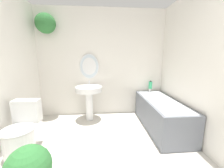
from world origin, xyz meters
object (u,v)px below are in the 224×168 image
toilet (22,134)px  pedestal_sink (89,94)px  bathtub (161,113)px  shampoo_bottle (150,85)px

toilet → pedestal_sink: 1.36m
bathtub → toilet: bearing=-166.1°
bathtub → shampoo_bottle: 0.79m
toilet → bathtub: 2.31m
pedestal_sink → bathtub: pedestal_sink is taller
toilet → pedestal_sink: size_ratio=0.87×
shampoo_bottle → bathtub: bearing=-91.3°
toilet → shampoo_bottle: (2.26, 1.22, 0.42)m
bathtub → shampoo_bottle: bearing=88.7°
pedestal_sink → bathtub: 1.49m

